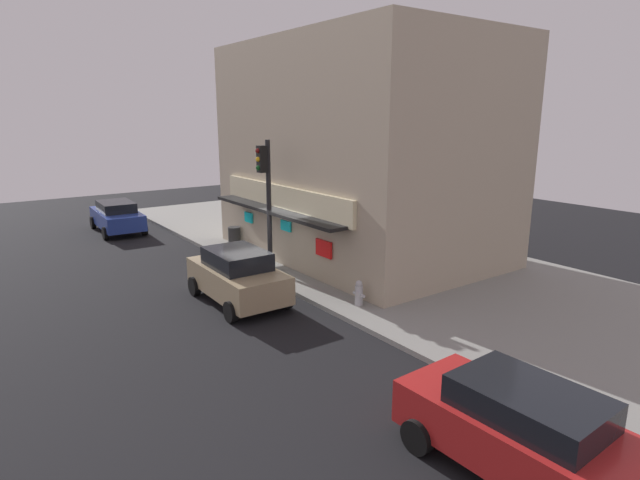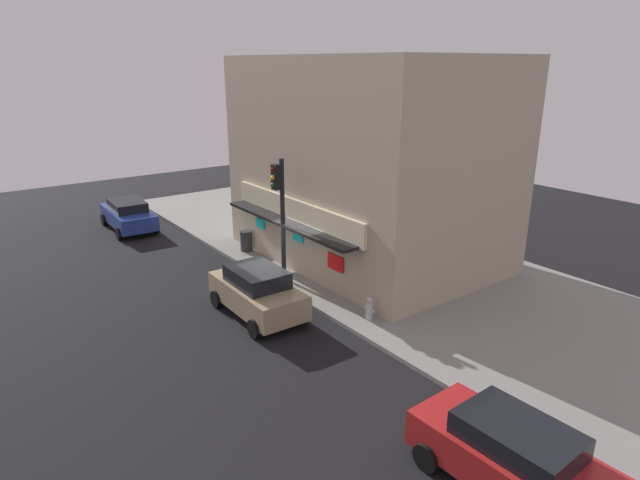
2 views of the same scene
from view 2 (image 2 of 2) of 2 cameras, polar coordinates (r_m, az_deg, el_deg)
name	(u,v)px [view 2 (image 2 of 2)]	position (r m, az deg, el deg)	size (l,w,h in m)	color
ground_plane	(280,290)	(21.11, -4.27, -5.31)	(50.61, 50.61, 0.00)	black
sidewalk	(377,261)	(23.97, 6.06, -2.20)	(33.74, 10.20, 0.15)	gray
corner_building	(367,161)	(23.34, 5.06, 8.40)	(11.27, 8.33, 8.60)	tan
traffic_light	(280,204)	(20.65, -4.28, 3.82)	(0.32, 0.58, 4.89)	black
fire_hydrant	(369,308)	(18.39, 5.28, -7.25)	(0.49, 0.25, 0.80)	#B2B2B7
trash_can	(246,241)	(24.98, -7.86, -0.09)	(0.55, 0.55, 0.94)	#2D2D2D
pedestrian	(293,240)	(23.30, -2.93, -0.05)	(0.50, 0.50, 1.73)	brown
potted_plant_by_doorway	(326,259)	(22.12, 0.69, -2.05)	(0.70, 0.70, 1.04)	brown
parked_car_tan	(257,291)	(18.84, -6.67, -5.47)	(4.04, 2.12, 1.74)	#9E8966
parked_car_blue	(128,214)	(30.10, -19.75, 2.58)	(4.48, 2.20, 1.57)	navy
parked_car_red	(515,458)	(12.37, 20.02, -20.94)	(4.35, 2.13, 1.64)	#AD1E1E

